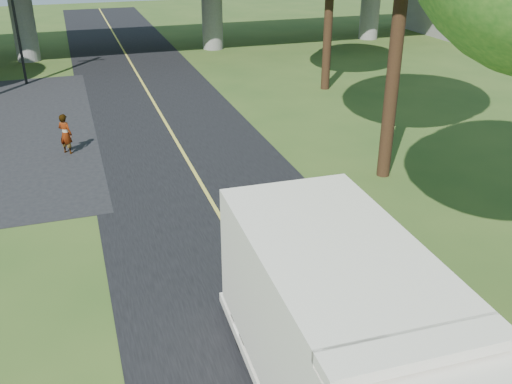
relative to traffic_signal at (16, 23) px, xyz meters
name	(u,v)px	position (x,y,z in m)	size (l,w,h in m)	color
road	(203,187)	(6.00, -16.00, -3.19)	(7.00, 90.00, 0.02)	black
lane_line	(203,186)	(6.00, -16.00, -3.17)	(0.12, 90.00, 0.01)	gold
traffic_signal	(16,23)	(0.00, 0.00, 0.00)	(0.18, 0.22, 5.20)	black
step_van	(351,344)	(6.10, -26.37, -1.48)	(2.96, 7.61, 3.17)	silver
pedestrian	(65,134)	(1.84, -11.42, -2.42)	(0.57, 0.37, 1.55)	gray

